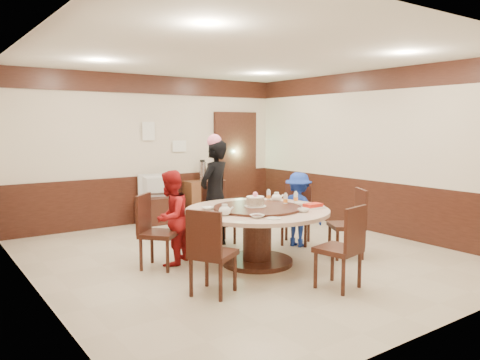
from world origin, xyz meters
TOP-DOWN VIEW (x-y plane):
  - room at (0.01, 0.01)m, footprint 6.00×6.04m
  - banquet_table at (-0.08, -0.41)m, footprint 1.92×1.92m
  - chair_0 at (1.08, 0.10)m, footprint 0.62×0.62m
  - chair_1 at (0.11, 0.84)m, footprint 0.49×0.50m
  - chair_2 at (-1.25, 0.19)m, footprint 0.62×0.62m
  - chair_3 at (-1.19, -1.05)m, footprint 0.61×0.60m
  - chair_4 at (0.10, -1.73)m, footprint 0.52×0.53m
  - chair_5 at (1.17, -0.89)m, footprint 0.60×0.60m
  - person_standing at (-0.06, 0.67)m, footprint 0.71×0.60m
  - person_red at (-1.04, 0.23)m, footprint 0.78×0.75m
  - person_blue at (1.01, -0.04)m, footprint 0.67×0.84m
  - birthday_cake at (-0.09, -0.38)m, footprint 0.29×0.29m
  - teapot_left at (-0.69, -0.55)m, footprint 0.17×0.15m
  - teapot_right at (0.49, -0.13)m, footprint 0.17×0.15m
  - bowl_0 at (-0.65, -0.08)m, footprint 0.16×0.16m
  - bowl_1 at (0.26, -0.94)m, footprint 0.15×0.15m
  - bowl_2 at (-0.45, -0.90)m, footprint 0.16×0.16m
  - bowl_3 at (0.55, -0.55)m, footprint 0.15×0.15m
  - saucer_near at (-0.33, -1.06)m, footprint 0.18×0.18m
  - saucer_far at (0.37, 0.09)m, footprint 0.18×0.18m
  - shrimp_platter at (0.57, -0.80)m, footprint 0.30×0.20m
  - bottle_0 at (0.40, -0.44)m, footprint 0.06×0.06m
  - bottle_1 at (0.62, -0.40)m, footprint 0.06×0.06m
  - bottle_2 at (0.43, -0.02)m, footprint 0.06×0.06m
  - tv_stand at (0.00, 2.75)m, footprint 0.85×0.45m
  - television at (0.00, 2.75)m, footprint 0.78×0.24m
  - side_cabinet at (1.00, 2.78)m, footprint 0.80×0.40m
  - thermos at (0.97, 2.78)m, footprint 0.15×0.15m
  - notice_left at (-0.10, 2.96)m, footprint 0.25×0.00m
  - notice_right at (0.55, 2.96)m, footprint 0.30×0.00m

SIDE VIEW (x-z plane):
  - tv_stand at x=0.00m, z-range 0.00..0.50m
  - chair_0 at x=1.08m, z-range -0.18..0.79m
  - chair_1 at x=0.11m, z-range -0.18..0.79m
  - chair_2 at x=-1.25m, z-range -0.18..0.79m
  - chair_3 at x=-1.19m, z-range -0.18..0.79m
  - chair_4 at x=0.10m, z-range -0.18..0.79m
  - chair_5 at x=1.17m, z-range -0.18..0.79m
  - side_cabinet at x=1.00m, z-range 0.00..0.75m
  - banquet_table at x=-0.08m, z-range 0.14..0.92m
  - person_blue at x=1.01m, z-range 0.00..1.14m
  - person_red at x=-1.04m, z-range 0.00..1.27m
  - television at x=0.00m, z-range 0.50..0.95m
  - saucer_near at x=-0.33m, z-range 0.75..0.76m
  - saucer_far at x=0.37m, z-range 0.75..0.76m
  - bowl_0 at x=-0.65m, z-range 0.75..0.79m
  - bowl_2 at x=-0.45m, z-range 0.75..0.79m
  - bowl_3 at x=0.55m, z-range 0.75..0.80m
  - bowl_1 at x=0.26m, z-range 0.75..0.80m
  - shrimp_platter at x=0.57m, z-range 0.75..0.81m
  - teapot_left at x=-0.69m, z-range 0.75..0.87m
  - teapot_right at x=0.49m, z-range 0.75..0.87m
  - person_standing at x=-0.06m, z-range 0.00..1.64m
  - bottle_0 at x=0.40m, z-range 0.75..0.91m
  - bottle_1 at x=0.62m, z-range 0.75..0.91m
  - bottle_2 at x=0.43m, z-range 0.75..0.91m
  - birthday_cake at x=-0.09m, z-range 0.75..0.95m
  - thermos at x=0.97m, z-range 0.75..1.13m
  - room at x=0.01m, z-range -0.34..2.50m
  - notice_right at x=0.55m, z-range 1.34..1.56m
  - notice_left at x=-0.10m, z-range 1.57..1.93m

